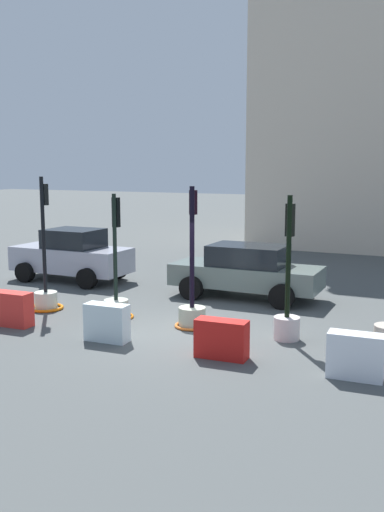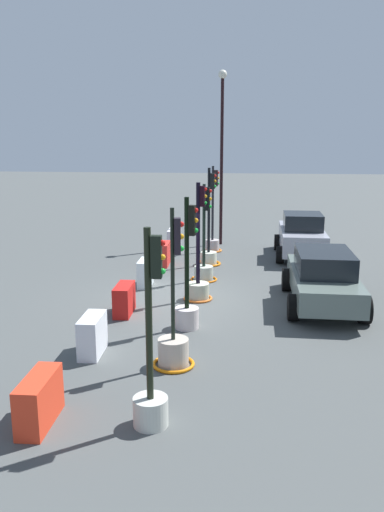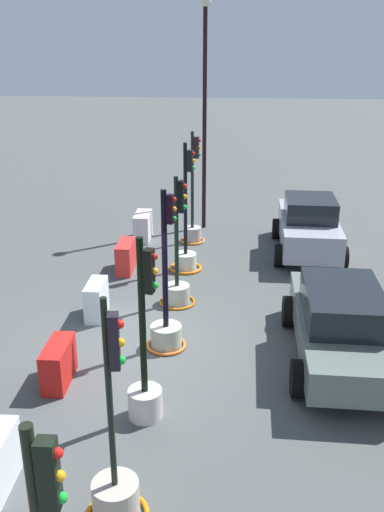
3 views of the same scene
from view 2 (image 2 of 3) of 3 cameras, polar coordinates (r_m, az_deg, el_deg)
name	(u,v)px [view 2 (image 2 of 3)]	position (r m, az deg, el deg)	size (l,w,h in m)	color
ground_plane	(180,299)	(14.69, -1.30, -4.87)	(120.00, 120.00, 0.00)	#4A4F4F
traffic_light_0	(213,237)	(20.97, 2.32, 2.17)	(0.79, 0.79, 3.48)	#B6ABAD
traffic_light_1	(209,250)	(18.68, 1.89, 0.69)	(0.91, 0.91, 3.52)	silver
traffic_light_2	(204,264)	(16.56, 1.36, -0.90)	(0.88, 0.88, 3.12)	#ACB3A3
traffic_light_3	(198,281)	(14.54, 0.69, -2.81)	(0.83, 0.83, 3.34)	#B3B89E
traffic_light_4	(187,299)	(12.29, -0.51, -4.88)	(0.58, 0.58, 3.18)	beige
traffic_light_5	(174,343)	(10.36, -2.07, -9.72)	(0.86, 0.86, 3.21)	#B9AD9E
traffic_light_6	(151,384)	(8.27, -4.62, -14.04)	(0.56, 0.56, 3.20)	beige
construction_barrier_0	(174,240)	(21.27, -2.01, 1.84)	(1.16, 0.53, 0.86)	silver
construction_barrier_1	(163,254)	(18.68, -3.22, 0.24)	(1.14, 0.47, 0.82)	red
construction_barrier_2	(145,273)	(16.02, -5.24, -1.89)	(0.99, 0.43, 0.83)	silver
construction_barrier_3	(124,299)	(13.50, -7.59, -4.84)	(1.07, 0.46, 0.78)	red
construction_barrier_4	(92,335)	(11.14, -11.07, -8.68)	(1.02, 0.47, 0.84)	silver
construction_barrier_5	(39,400)	(8.78, -16.70, -15.21)	(1.18, 0.47, 0.80)	red
car_grey_saloon	(323,278)	(14.40, 14.42, -2.36)	(4.31, 2.06, 1.55)	slate
car_silver_hatchback	(302,236)	(20.32, 12.17, 2.24)	(3.98, 2.02, 1.73)	#A6A8B8
street_lamp_post	(222,141)	(22.13, 3.35, 12.72)	(0.36, 0.36, 7.31)	black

